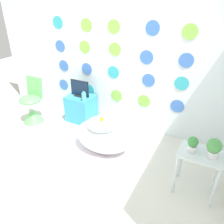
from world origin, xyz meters
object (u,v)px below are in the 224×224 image
Objects in this scene: tv at (80,89)px; potted_plant_left at (193,144)px; chair at (32,108)px; potted_plant_right at (214,147)px; bathtub at (103,136)px; vase at (84,97)px.

tv reaches higher than potted_plant_left.
tv is (0.78, 0.47, 0.35)m from chair.
chair is 3.16m from potted_plant_right.
bathtub is 3.86× the size of potted_plant_right.
bathtub is at bearing -4.83° from chair.
tv is 1.67× the size of potted_plant_right.
tv is (-0.83, 0.61, 0.39)m from bathtub.
chair is at bearing -161.25° from vase.
bathtub is at bearing -36.16° from tv.
potted_plant_left is at bearing -10.27° from bathtub.
bathtub is 5.01× the size of vase.
bathtub is at bearing 169.73° from potted_plant_left.
potted_plant_left is (2.11, -0.84, 0.04)m from tv.
bathtub is 4.65× the size of potted_plant_left.
potted_plant_left is (1.93, -0.70, 0.10)m from vase.
bathtub is at bearing 171.21° from potted_plant_right.
vase is 2.26m from potted_plant_right.
potted_plant_right is (3.11, -0.37, 0.42)m from chair.
tv is at bearing 158.37° from potted_plant_left.
tv is 2.27m from potted_plant_left.
chair reaches higher than potted_plant_right.
tv is at bearing 142.37° from vase.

